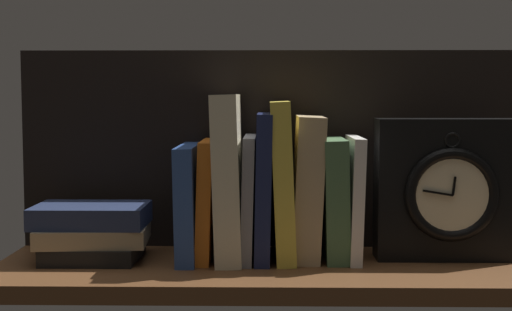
% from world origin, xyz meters
% --- Properties ---
extents(ground_plane, '(0.82, 0.27, 0.03)m').
position_xyz_m(ground_plane, '(0.00, 0.00, -0.01)').
color(ground_plane, brown).
extents(back_panel, '(0.82, 0.01, 0.32)m').
position_xyz_m(back_panel, '(0.00, 0.13, 0.16)').
color(back_panel, black).
rests_on(back_panel, ground_plane).
extents(book_blue_modern, '(0.03, 0.17, 0.17)m').
position_xyz_m(book_blue_modern, '(-0.13, 0.04, 0.09)').
color(book_blue_modern, '#2D4C8E').
rests_on(book_blue_modern, ground_plane).
extents(book_orange_pandolfini, '(0.03, 0.14, 0.18)m').
position_xyz_m(book_orange_pandolfini, '(-0.10, 0.04, 0.09)').
color(book_orange_pandolfini, orange).
rests_on(book_orange_pandolfini, ground_plane).
extents(book_cream_twain, '(0.05, 0.17, 0.25)m').
position_xyz_m(book_cream_twain, '(-0.07, 0.04, 0.12)').
color(book_cream_twain, beige).
rests_on(book_cream_twain, ground_plane).
extents(book_gray_chess, '(0.02, 0.15, 0.19)m').
position_xyz_m(book_gray_chess, '(-0.04, 0.04, 0.09)').
color(book_gray_chess, gray).
rests_on(book_gray_chess, ground_plane).
extents(book_navy_bierce, '(0.03, 0.15, 0.22)m').
position_xyz_m(book_navy_bierce, '(-0.02, 0.04, 0.11)').
color(book_navy_bierce, '#192147').
rests_on(book_navy_bierce, ground_plane).
extents(book_yellow_seinlanguage, '(0.04, 0.15, 0.24)m').
position_xyz_m(book_yellow_seinlanguage, '(0.01, 0.04, 0.12)').
color(book_yellow_seinlanguage, gold).
rests_on(book_yellow_seinlanguage, ground_plane).
extents(book_tan_shortstories, '(0.05, 0.12, 0.22)m').
position_xyz_m(book_tan_shortstories, '(0.05, 0.04, 0.11)').
color(book_tan_shortstories, tan).
rests_on(book_tan_shortstories, ground_plane).
extents(book_green_romantic, '(0.04, 0.13, 0.18)m').
position_xyz_m(book_green_romantic, '(0.09, 0.04, 0.09)').
color(book_green_romantic, '#476B44').
rests_on(book_green_romantic, ground_plane).
extents(book_white_catcher, '(0.02, 0.14, 0.19)m').
position_xyz_m(book_white_catcher, '(0.12, 0.04, 0.09)').
color(book_white_catcher, silver).
rests_on(book_white_catcher, ground_plane).
extents(framed_clock, '(0.21, 0.07, 0.21)m').
position_xyz_m(framed_clock, '(0.26, 0.03, 0.11)').
color(framed_clock, black).
rests_on(framed_clock, ground_plane).
extents(book_stack_side, '(0.17, 0.14, 0.08)m').
position_xyz_m(book_stack_side, '(-0.27, 0.02, 0.04)').
color(book_stack_side, black).
rests_on(book_stack_side, ground_plane).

